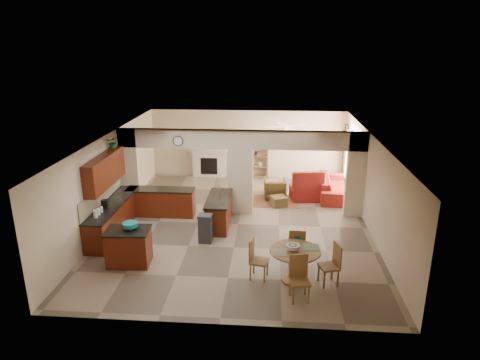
# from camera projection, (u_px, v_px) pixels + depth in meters

# --- Properties ---
(floor) EXTENTS (10.00, 10.00, 0.00)m
(floor) POSITION_uv_depth(u_px,v_px,m) (238.00, 224.00, 13.46)
(floor) COLOR gray
(floor) RESTS_ON ground
(ceiling) EXTENTS (10.00, 10.00, 0.00)m
(ceiling) POSITION_uv_depth(u_px,v_px,m) (238.00, 137.00, 12.59)
(ceiling) COLOR white
(ceiling) RESTS_ON wall_back
(wall_back) EXTENTS (8.00, 0.00, 8.00)m
(wall_back) POSITION_uv_depth(u_px,v_px,m) (248.00, 144.00, 17.76)
(wall_back) COLOR beige
(wall_back) RESTS_ON floor
(wall_front) EXTENTS (8.00, 0.00, 8.00)m
(wall_front) POSITION_uv_depth(u_px,v_px,m) (218.00, 263.00, 8.29)
(wall_front) COLOR beige
(wall_front) RESTS_ON floor
(wall_left) EXTENTS (0.00, 10.00, 10.00)m
(wall_left) POSITION_uv_depth(u_px,v_px,m) (110.00, 179.00, 13.31)
(wall_left) COLOR beige
(wall_left) RESTS_ON floor
(wall_right) EXTENTS (0.00, 10.00, 10.00)m
(wall_right) POSITION_uv_depth(u_px,v_px,m) (372.00, 185.00, 12.74)
(wall_right) COLOR beige
(wall_right) RESTS_ON floor
(partition_left_pier) EXTENTS (0.60, 0.25, 2.80)m
(partition_left_pier) POSITION_uv_depth(u_px,v_px,m) (130.00, 170.00, 14.23)
(partition_left_pier) COLOR beige
(partition_left_pier) RESTS_ON floor
(partition_center_pier) EXTENTS (0.80, 0.25, 2.20)m
(partition_center_pier) POSITION_uv_depth(u_px,v_px,m) (241.00, 181.00, 14.06)
(partition_center_pier) COLOR beige
(partition_center_pier) RESTS_ON floor
(partition_right_pier) EXTENTS (0.60, 0.25, 2.80)m
(partition_right_pier) POSITION_uv_depth(u_px,v_px,m) (356.00, 175.00, 13.71)
(partition_right_pier) COLOR beige
(partition_right_pier) RESTS_ON floor
(partition_header) EXTENTS (8.00, 0.25, 0.60)m
(partition_header) POSITION_uv_depth(u_px,v_px,m) (241.00, 139.00, 13.63)
(partition_header) COLOR beige
(partition_header) RESTS_ON partition_center_pier
(kitchen_counter) EXTENTS (2.52, 3.29, 1.48)m
(kitchen_counter) POSITION_uv_depth(u_px,v_px,m) (134.00, 210.00, 13.31)
(kitchen_counter) COLOR #431407
(kitchen_counter) RESTS_ON floor
(upper_cabinets) EXTENTS (0.35, 2.40, 0.90)m
(upper_cabinets) POSITION_uv_depth(u_px,v_px,m) (105.00, 171.00, 12.38)
(upper_cabinets) COLOR #431407
(upper_cabinets) RESTS_ON wall_left
(peninsula) EXTENTS (0.70, 1.85, 0.91)m
(peninsula) POSITION_uv_depth(u_px,v_px,m) (219.00, 212.00, 13.25)
(peninsula) COLOR #431407
(peninsula) RESTS_ON floor
(wall_clock) EXTENTS (0.34, 0.03, 0.34)m
(wall_clock) POSITION_uv_depth(u_px,v_px,m) (178.00, 141.00, 13.64)
(wall_clock) COLOR #462517
(wall_clock) RESTS_ON partition_header
(rug) EXTENTS (1.60, 1.30, 0.01)m
(rug) POSITION_uv_depth(u_px,v_px,m) (276.00, 201.00, 15.36)
(rug) COLOR brown
(rug) RESTS_ON floor
(fireplace) EXTENTS (1.60, 0.35, 1.20)m
(fireplace) POSITION_uv_depth(u_px,v_px,m) (209.00, 163.00, 17.96)
(fireplace) COLOR silver
(fireplace) RESTS_ON floor
(shelving_unit) EXTENTS (1.00, 0.32, 1.80)m
(shelving_unit) POSITION_uv_depth(u_px,v_px,m) (256.00, 157.00, 17.72)
(shelving_unit) COLOR brown
(shelving_unit) RESTS_ON floor
(window_a) EXTENTS (0.02, 0.90, 1.90)m
(window_a) POSITION_uv_depth(u_px,v_px,m) (356.00, 169.00, 14.98)
(window_a) COLOR white
(window_a) RESTS_ON wall_right
(window_b) EXTENTS (0.02, 0.90, 1.90)m
(window_b) POSITION_uv_depth(u_px,v_px,m) (348.00, 157.00, 16.59)
(window_b) COLOR white
(window_b) RESTS_ON wall_right
(glazed_door) EXTENTS (0.02, 0.70, 2.10)m
(glazed_door) POSITION_uv_depth(u_px,v_px,m) (352.00, 167.00, 15.83)
(glazed_door) COLOR white
(glazed_door) RESTS_ON wall_right
(drape_a_left) EXTENTS (0.10, 0.28, 2.30)m
(drape_a_left) POSITION_uv_depth(u_px,v_px,m) (358.00, 175.00, 14.42)
(drape_a_left) COLOR #381B16
(drape_a_left) RESTS_ON wall_right
(drape_a_right) EXTENTS (0.10, 0.28, 2.30)m
(drape_a_right) POSITION_uv_depth(u_px,v_px,m) (352.00, 165.00, 15.55)
(drape_a_right) COLOR #381B16
(drape_a_right) RESTS_ON wall_right
(drape_b_left) EXTENTS (0.10, 0.28, 2.30)m
(drape_b_left) POSITION_uv_depth(u_px,v_px,m) (350.00, 161.00, 16.03)
(drape_b_left) COLOR #381B16
(drape_b_left) RESTS_ON wall_right
(drape_b_right) EXTENTS (0.10, 0.28, 2.30)m
(drape_b_right) POSITION_uv_depth(u_px,v_px,m) (345.00, 153.00, 17.16)
(drape_b_right) COLOR #381B16
(drape_b_right) RESTS_ON wall_right
(ceiling_fan) EXTENTS (1.00, 1.00, 0.10)m
(ceiling_fan) POSITION_uv_depth(u_px,v_px,m) (286.00, 126.00, 15.40)
(ceiling_fan) COLOR white
(ceiling_fan) RESTS_ON ceiling
(kitchen_island) EXTENTS (1.15, 0.85, 0.95)m
(kitchen_island) POSITION_uv_depth(u_px,v_px,m) (129.00, 247.00, 10.95)
(kitchen_island) COLOR #431407
(kitchen_island) RESTS_ON floor
(teal_bowl) EXTENTS (0.39, 0.39, 0.18)m
(teal_bowl) POSITION_uv_depth(u_px,v_px,m) (130.00, 226.00, 10.80)
(teal_bowl) COLOR #127F75
(teal_bowl) RESTS_ON kitchen_island
(trash_can) EXTENTS (0.39, 0.34, 0.77)m
(trash_can) POSITION_uv_depth(u_px,v_px,m) (205.00, 230.00, 12.16)
(trash_can) COLOR #2A2A2D
(trash_can) RESTS_ON floor
(dining_table) EXTENTS (1.21, 1.21, 0.82)m
(dining_table) POSITION_uv_depth(u_px,v_px,m) (295.00, 261.00, 10.13)
(dining_table) COLOR brown
(dining_table) RESTS_ON floor
(fruit_bowl) EXTENTS (0.31, 0.31, 0.17)m
(fruit_bowl) POSITION_uv_depth(u_px,v_px,m) (293.00, 247.00, 9.99)
(fruit_bowl) COLOR #69AA24
(fruit_bowl) RESTS_ON dining_table
(sofa) EXTENTS (2.55, 1.13, 0.73)m
(sofa) POSITION_uv_depth(u_px,v_px,m) (333.00, 186.00, 15.80)
(sofa) COLOR maroon
(sofa) RESTS_ON floor
(chaise) EXTENTS (1.24, 1.07, 0.45)m
(chaise) POSITION_uv_depth(u_px,v_px,m) (307.00, 193.00, 15.54)
(chaise) COLOR maroon
(chaise) RESTS_ON floor
(armchair) EXTENTS (0.83, 0.85, 0.72)m
(armchair) POSITION_uv_depth(u_px,v_px,m) (275.00, 188.00, 15.59)
(armchair) COLOR maroon
(armchair) RESTS_ON floor
(ottoman) EXTENTS (0.63, 0.63, 0.35)m
(ottoman) POSITION_uv_depth(u_px,v_px,m) (279.00, 201.00, 14.88)
(ottoman) COLOR maroon
(ottoman) RESTS_ON floor
(plant) EXTENTS (0.39, 0.35, 0.39)m
(plant) POSITION_uv_depth(u_px,v_px,m) (113.00, 142.00, 12.99)
(plant) COLOR #134915
(plant) RESTS_ON upper_cabinets
(chair_north) EXTENTS (0.43, 0.43, 1.02)m
(chair_north) POSITION_uv_depth(u_px,v_px,m) (297.00, 246.00, 10.83)
(chair_north) COLOR brown
(chair_north) RESTS_ON floor
(chair_east) EXTENTS (0.52, 0.52, 1.02)m
(chair_east) POSITION_uv_depth(u_px,v_px,m) (333.00, 263.00, 10.02)
(chair_east) COLOR brown
(chair_east) RESTS_ON floor
(chair_south) EXTENTS (0.48, 0.48, 1.02)m
(chair_south) POSITION_uv_depth(u_px,v_px,m) (299.00, 276.00, 9.47)
(chair_south) COLOR brown
(chair_south) RESTS_ON floor
(chair_west) EXTENTS (0.49, 0.49, 1.02)m
(chair_west) POSITION_uv_depth(u_px,v_px,m) (256.00, 257.00, 10.28)
(chair_west) COLOR brown
(chair_west) RESTS_ON floor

